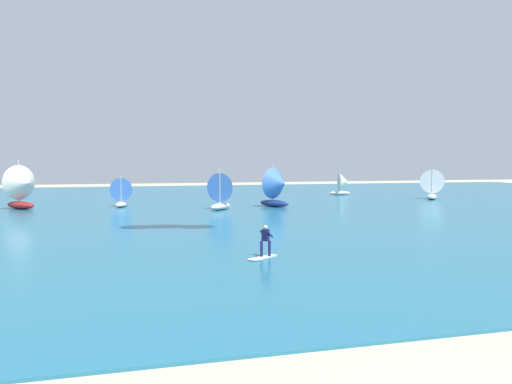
# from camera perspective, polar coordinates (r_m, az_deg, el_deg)

# --- Properties ---
(ocean) EXTENTS (160.00, 90.00, 0.10)m
(ocean) POSITION_cam_1_polar(r_m,az_deg,el_deg) (57.68, -7.88, -1.48)
(ocean) COLOR #236B89
(ocean) RESTS_ON ground
(kitesurfer) EXTENTS (1.91, 1.61, 1.67)m
(kitesurfer) POSITION_cam_1_polar(r_m,az_deg,el_deg) (25.63, 0.84, -6.23)
(kitesurfer) COLOR white
(kitesurfer) RESTS_ON ocean
(sailboat_anchored_offshore) EXTENTS (4.45, 4.58, 5.13)m
(sailboat_anchored_offshore) POSITION_cam_1_polar(r_m,az_deg,el_deg) (56.71, -25.16, 0.56)
(sailboat_anchored_offshore) COLOR maroon
(sailboat_anchored_offshore) RESTS_ON ocean
(sailboat_leading) EXTENTS (3.66, 3.93, 4.36)m
(sailboat_leading) POSITION_cam_1_polar(r_m,az_deg,el_deg) (69.54, 19.58, 0.89)
(sailboat_leading) COLOR silver
(sailboat_leading) RESTS_ON ocean
(sailboat_mid_right) EXTENTS (3.27, 2.85, 3.70)m
(sailboat_mid_right) POSITION_cam_1_polar(r_m,az_deg,el_deg) (74.43, 9.94, 0.97)
(sailboat_mid_right) COLOR silver
(sailboat_mid_right) RESTS_ON ocean
(sailboat_near_shore) EXTENTS (3.65, 3.80, 4.24)m
(sailboat_near_shore) POSITION_cam_1_polar(r_m,az_deg,el_deg) (51.47, -3.83, 0.17)
(sailboat_near_shore) COLOR silver
(sailboat_near_shore) RESTS_ON ocean
(sailboat_far_left) EXTENTS (2.76, 3.14, 3.53)m
(sailboat_far_left) POSITION_cam_1_polar(r_m,az_deg,el_deg) (56.36, -15.09, 0.02)
(sailboat_far_left) COLOR white
(sailboat_far_left) RESTS_ON ocean
(sailboat_trailing) EXTENTS (3.87, 4.31, 4.80)m
(sailboat_trailing) POSITION_cam_1_polar(r_m,az_deg,el_deg) (53.80, 2.55, 0.59)
(sailboat_trailing) COLOR navy
(sailboat_trailing) RESTS_ON ocean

